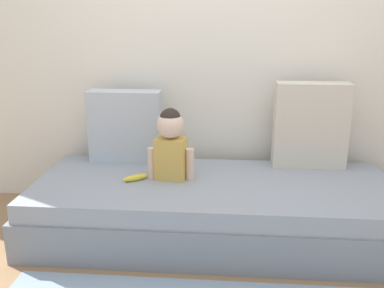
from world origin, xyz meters
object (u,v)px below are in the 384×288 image
(toddler, at_px, (171,142))
(banana, at_px, (136,178))
(throw_pillow_right, at_px, (310,125))
(throw_pillow_left, at_px, (126,127))
(couch, at_px, (213,209))

(toddler, relative_size, banana, 2.74)
(throw_pillow_right, height_order, banana, throw_pillow_right)
(throw_pillow_left, distance_m, toddler, 0.49)
(throw_pillow_left, xyz_separation_m, banana, (0.15, -0.38, -0.24))
(throw_pillow_left, bearing_deg, throw_pillow_right, 0.00)
(throw_pillow_right, xyz_separation_m, banana, (-1.15, -0.38, -0.27))
(couch, height_order, banana, banana)
(throw_pillow_right, distance_m, toddler, 0.98)
(couch, height_order, toddler, toddler)
(couch, relative_size, toddler, 5.06)
(couch, xyz_separation_m, banana, (-0.50, -0.02, 0.21))
(throw_pillow_right, bearing_deg, banana, -161.63)
(couch, xyz_separation_m, throw_pillow_right, (0.65, 0.37, 0.48))
(throw_pillow_right, bearing_deg, toddler, -160.80)
(throw_pillow_left, bearing_deg, couch, -29.49)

